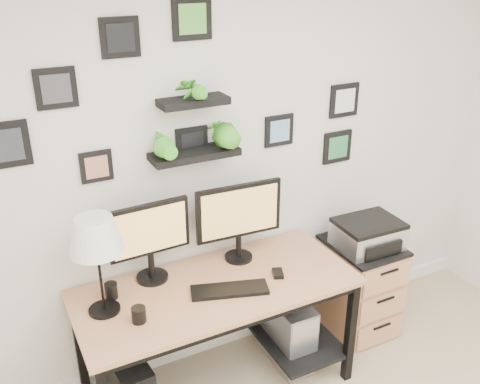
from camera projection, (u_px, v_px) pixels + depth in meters
room at (237, 332)px, 3.73m from camera, size 4.00×4.00×4.00m
desk at (220, 299)px, 3.12m from camera, size 1.60×0.70×0.75m
monitor_left at (150, 237)px, 2.97m from camera, size 0.47×0.19×0.48m
monitor_right at (239, 216)px, 3.17m from camera, size 0.54×0.18×0.50m
keyboard at (230, 290)px, 2.97m from camera, size 0.45×0.26×0.02m
mouse at (278, 273)px, 3.12m from camera, size 0.09×0.11×0.03m
table_lamp at (95, 237)px, 2.63m from camera, size 0.27×0.27×0.55m
mug at (139, 315)px, 2.72m from camera, size 0.07×0.07×0.08m
pen_cup at (111, 291)px, 2.90m from camera, size 0.07×0.07×0.09m
pc_tower_grey at (285, 329)px, 3.48m from camera, size 0.21×0.47×0.46m
file_cabinet at (359, 286)px, 3.75m from camera, size 0.43×0.53×0.67m
printer at (368, 234)px, 3.54m from camera, size 0.43×0.35×0.19m
wall_decor at (196, 118)px, 2.91m from camera, size 2.24×0.18×1.08m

